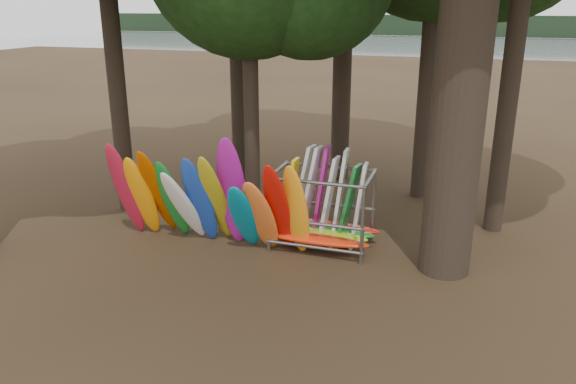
% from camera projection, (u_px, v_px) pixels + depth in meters
% --- Properties ---
extents(ground, '(120.00, 120.00, 0.00)m').
position_uv_depth(ground, '(269.00, 262.00, 14.27)').
color(ground, '#47331E').
rests_on(ground, ground).
extents(lake, '(160.00, 160.00, 0.00)m').
position_uv_depth(lake, '(439.00, 57.00, 68.25)').
color(lake, gray).
rests_on(lake, ground).
extents(far_shore, '(160.00, 4.00, 4.00)m').
position_uv_depth(far_shore, '(458.00, 26.00, 112.60)').
color(far_shore, black).
rests_on(far_shore, ground).
extents(kayak_row, '(5.55, 2.08, 3.28)m').
position_uv_depth(kayak_row, '(206.00, 202.00, 14.73)').
color(kayak_row, '#AF1731').
rests_on(kayak_row, ground).
extents(storage_rack, '(3.01, 1.54, 2.75)m').
position_uv_depth(storage_rack, '(322.00, 212.00, 14.88)').
color(storage_rack, slate).
rests_on(storage_rack, ground).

